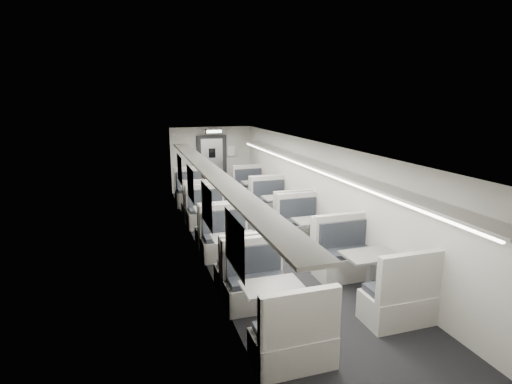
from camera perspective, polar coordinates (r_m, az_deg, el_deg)
room at (r=9.31m, az=0.86°, el=-0.61°), size 3.24×12.24×2.64m
booth_left_a at (r=12.38m, az=-8.35°, el=-0.98°), size 1.14×2.31×1.23m
booth_left_b at (r=10.23m, az=-6.27°, el=-4.17°), size 1.05×2.13×1.14m
booth_left_c at (r=8.10m, az=-3.01°, el=-8.82°), size 1.08×2.19×1.17m
booth_left_d at (r=6.20m, az=2.32°, el=-16.22°), size 1.07×2.17×1.16m
booth_right_a at (r=13.19m, az=-0.02°, el=-0.07°), size 1.06×2.15×1.15m
booth_right_b at (r=11.18m, az=3.36°, el=-2.54°), size 1.08×2.19×1.17m
booth_right_c at (r=9.26m, az=8.20°, el=-6.09°), size 1.06×2.16×1.15m
booth_right_d at (r=7.43m, az=15.88°, el=-11.31°), size 1.13×2.29×1.23m
passenger at (r=11.33m, az=-7.04°, el=-0.46°), size 0.63×0.49×1.52m
window_a at (r=12.24m, az=-10.85°, el=3.24°), size 0.02×1.18×0.84m
window_b at (r=10.09m, az=-9.35°, el=1.18°), size 0.02×1.18×0.84m
window_c at (r=7.98m, az=-7.05°, el=-1.98°), size 0.02×1.18×0.84m
window_d at (r=5.93m, az=-3.11°, el=-7.36°), size 0.02×1.18×0.84m
luggage_rack_left at (r=8.57m, az=-6.42°, el=2.98°), size 0.46×10.40×0.09m
luggage_rack_right at (r=9.36m, az=8.73°, el=3.79°), size 0.46×10.40×0.09m
vestibule_door at (r=14.98m, az=-6.30°, el=4.02°), size 1.10×0.13×2.10m
exit_sign at (r=14.36m, az=-6.04°, el=8.61°), size 0.62×0.12×0.16m
wall_notice at (r=15.07m, az=-3.52°, el=5.90°), size 0.32×0.02×0.40m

